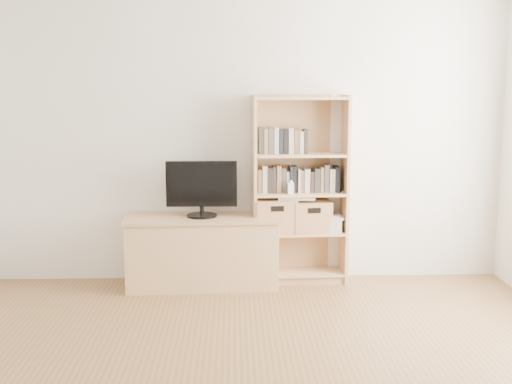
{
  "coord_description": "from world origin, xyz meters",
  "views": [
    {
      "loc": [
        -0.12,
        -3.07,
        1.7
      ],
      "look_at": [
        0.06,
        1.9,
        0.87
      ],
      "focal_mm": 45.0,
      "sensor_mm": 36.0,
      "label": 1
    }
  ],
  "objects_px": {
    "television": "(202,189)",
    "basket_right": "(311,216)",
    "laptop": "(296,197)",
    "tv_stand": "(203,253)",
    "basket_left": "(275,215)",
    "bookshelf": "(300,190)",
    "baby_monitor": "(291,188)"
  },
  "relations": [
    {
      "from": "television",
      "to": "basket_right",
      "type": "bearing_deg",
      "value": 6.29
    },
    {
      "from": "basket_right",
      "to": "laptop",
      "type": "relative_size",
      "value": 1.04
    },
    {
      "from": "tv_stand",
      "to": "basket_right",
      "type": "xyz_separation_m",
      "value": [
        0.94,
        0.09,
        0.3
      ]
    },
    {
      "from": "television",
      "to": "basket_left",
      "type": "distance_m",
      "value": 0.67
    },
    {
      "from": "bookshelf",
      "to": "television",
      "type": "xyz_separation_m",
      "value": [
        -0.84,
        -0.09,
        0.03
      ]
    },
    {
      "from": "tv_stand",
      "to": "bookshelf",
      "type": "relative_size",
      "value": 0.78
    },
    {
      "from": "laptop",
      "to": "television",
      "type": "bearing_deg",
      "value": -172.94
    },
    {
      "from": "television",
      "to": "baby_monitor",
      "type": "xyz_separation_m",
      "value": [
        0.75,
        -0.0,
        0.0
      ]
    },
    {
      "from": "bookshelf",
      "to": "television",
      "type": "relative_size",
      "value": 2.73
    },
    {
      "from": "tv_stand",
      "to": "baby_monitor",
      "type": "height_order",
      "value": "baby_monitor"
    },
    {
      "from": "television",
      "to": "laptop",
      "type": "height_order",
      "value": "television"
    },
    {
      "from": "basket_left",
      "to": "laptop",
      "type": "height_order",
      "value": "laptop"
    },
    {
      "from": "tv_stand",
      "to": "basket_right",
      "type": "bearing_deg",
      "value": 3.05
    },
    {
      "from": "basket_left",
      "to": "laptop",
      "type": "distance_m",
      "value": 0.24
    },
    {
      "from": "baby_monitor",
      "to": "basket_right",
      "type": "height_order",
      "value": "baby_monitor"
    },
    {
      "from": "laptop",
      "to": "tv_stand",
      "type": "bearing_deg",
      "value": -172.94
    },
    {
      "from": "bookshelf",
      "to": "television",
      "type": "height_order",
      "value": "bookshelf"
    },
    {
      "from": "baby_monitor",
      "to": "tv_stand",
      "type": "bearing_deg",
      "value": 176.01
    },
    {
      "from": "television",
      "to": "basket_left",
      "type": "relative_size",
      "value": 1.7
    },
    {
      "from": "basket_left",
      "to": "basket_right",
      "type": "distance_m",
      "value": 0.32
    },
    {
      "from": "tv_stand",
      "to": "baby_monitor",
      "type": "relative_size",
      "value": 13.15
    },
    {
      "from": "tv_stand",
      "to": "basket_right",
      "type": "distance_m",
      "value": 0.99
    },
    {
      "from": "baby_monitor",
      "to": "basket_left",
      "type": "height_order",
      "value": "baby_monitor"
    },
    {
      "from": "basket_right",
      "to": "tv_stand",
      "type": "bearing_deg",
      "value": -179.76
    },
    {
      "from": "basket_right",
      "to": "laptop",
      "type": "bearing_deg",
      "value": 177.52
    },
    {
      "from": "baby_monitor",
      "to": "basket_left",
      "type": "xyz_separation_m",
      "value": [
        -0.13,
        0.08,
        -0.25
      ]
    },
    {
      "from": "television",
      "to": "laptop",
      "type": "xyz_separation_m",
      "value": [
        0.8,
        0.09,
        -0.09
      ]
    },
    {
      "from": "television",
      "to": "laptop",
      "type": "relative_size",
      "value": 1.91
    },
    {
      "from": "television",
      "to": "laptop",
      "type": "bearing_deg",
      "value": 6.75
    },
    {
      "from": "bookshelf",
      "to": "baby_monitor",
      "type": "relative_size",
      "value": 16.91
    },
    {
      "from": "basket_left",
      "to": "basket_right",
      "type": "height_order",
      "value": "basket_left"
    },
    {
      "from": "bookshelf",
      "to": "laptop",
      "type": "bearing_deg",
      "value": -171.22
    }
  ]
}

